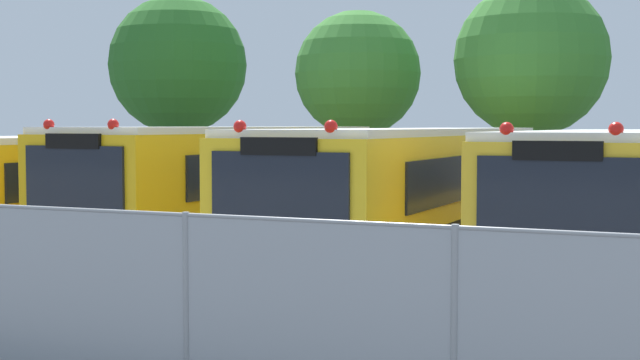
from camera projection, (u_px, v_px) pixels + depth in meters
ground_plane at (318, 260)px, 18.05m from camera, size 160.00×160.00×0.00m
school_bus_0 at (94, 185)px, 20.14m from camera, size 2.66×11.61×2.58m
school_bus_1 at (231, 184)px, 18.74m from camera, size 2.58×9.90×2.78m
school_bus_2 at (412, 190)px, 17.25m from camera, size 2.58×11.53×2.75m
school_bus_3 at (607, 199)px, 15.47m from camera, size 2.50×10.01×2.72m
tree_0 at (179, 67)px, 31.53m from camera, size 4.79×4.79×7.18m
tree_1 at (358, 73)px, 27.96m from camera, size 3.86×3.86×6.20m
tree_2 at (529, 61)px, 25.39m from camera, size 4.31×4.31×6.67m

